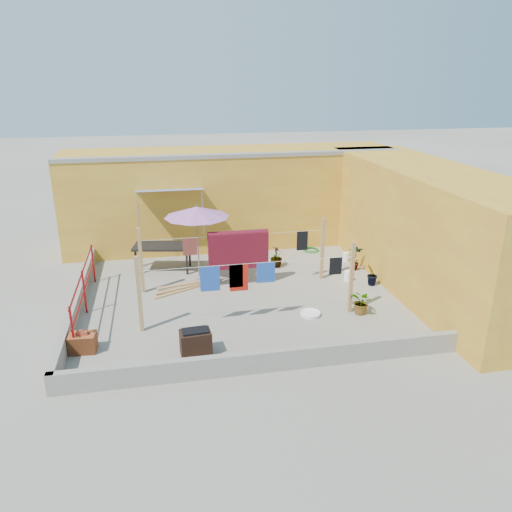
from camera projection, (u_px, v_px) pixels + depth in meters
name	position (u px, v px, depth m)	size (l,w,h in m)	color
ground	(240.00, 297.00, 13.15)	(80.00, 80.00, 0.00)	#9E998E
wall_back	(231.00, 197.00, 17.03)	(11.00, 3.27, 3.21)	gold
wall_right	(428.00, 227.00, 13.56)	(2.40, 9.00, 3.20)	gold
parapet_front	(270.00, 361.00, 9.77)	(8.30, 0.16, 0.44)	gray
parapet_left	(77.00, 302.00, 12.33)	(0.16, 7.30, 0.44)	gray
red_railing	(84.00, 286.00, 12.01)	(0.05, 4.20, 1.10)	#A11012
clothesline_rig	(239.00, 254.00, 13.33)	(5.09, 2.35, 1.80)	tan
patio_umbrella	(197.00, 212.00, 13.71)	(2.25, 2.25, 2.18)	gray
outdoor_table	(163.00, 247.00, 14.72)	(1.82, 1.15, 0.79)	black
brick_stack	(83.00, 343.00, 10.46)	(0.57, 0.43, 0.48)	#A24C25
lumber_pile	(187.00, 287.00, 13.63)	(1.87, 0.97, 0.12)	tan
brazier	(196.00, 342.00, 10.33)	(0.66, 0.47, 0.57)	black
white_basin	(310.00, 313.00, 12.11)	(0.51, 0.51, 0.09)	white
water_jug_a	(348.00, 276.00, 14.11)	(0.22, 0.22, 0.34)	white
water_jug_b	(346.00, 257.00, 15.62)	(0.20, 0.20, 0.32)	white
green_hose	(311.00, 250.00, 16.60)	(0.53, 0.53, 0.08)	#197425
plant_back_a	(248.00, 244.00, 16.13)	(0.64, 0.56, 0.71)	#195819
plant_back_b	(276.00, 256.00, 15.11)	(0.37, 0.37, 0.67)	#195819
plant_right_a	(355.00, 258.00, 14.83)	(0.42, 0.28, 0.79)	#195819
plant_right_b	(372.00, 275.00, 13.75)	(0.35, 0.29, 0.64)	#195819
plant_right_c	(362.00, 302.00, 12.09)	(0.56, 0.48, 0.62)	#195819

